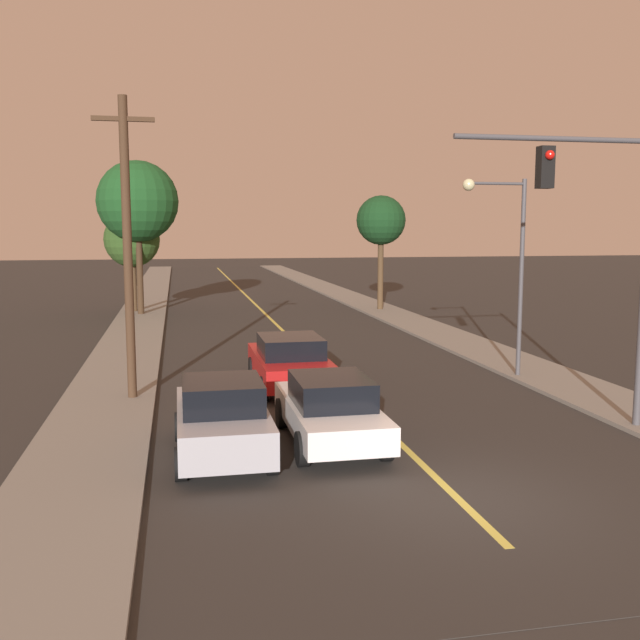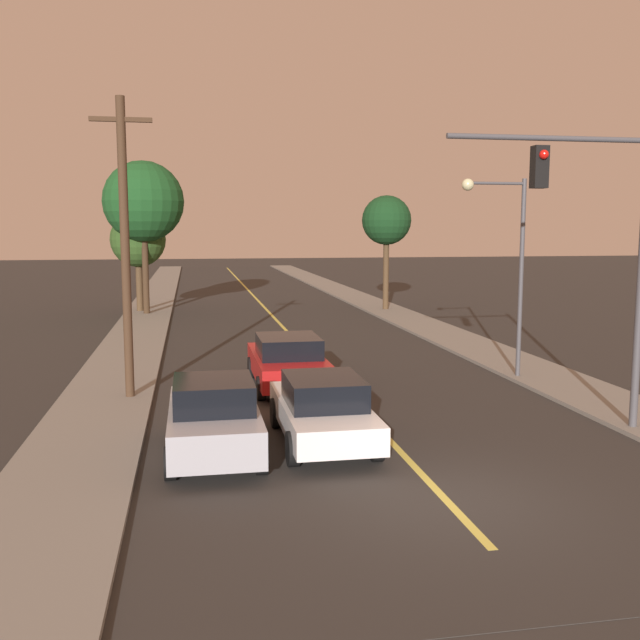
{
  "view_description": "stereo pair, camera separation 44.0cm",
  "coord_description": "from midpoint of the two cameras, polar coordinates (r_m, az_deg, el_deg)",
  "views": [
    {
      "loc": [
        -4.68,
        -11.17,
        4.67
      ],
      "look_at": [
        0.0,
        12.15,
        1.6
      ],
      "focal_mm": 40.0,
      "sensor_mm": 36.0,
      "label": 1
    },
    {
      "loc": [
        -4.25,
        -11.25,
        4.67
      ],
      "look_at": [
        0.0,
        12.15,
        1.6
      ],
      "focal_mm": 40.0,
      "sensor_mm": 36.0,
      "label": 2
    }
  ],
  "objects": [
    {
      "name": "tree_left_far",
      "position": [
        40.51,
        -14.06,
        6.22
      ],
      "size": [
        3.01,
        3.01,
        5.44
      ],
      "color": "#4C3823",
      "rests_on": "ground"
    },
    {
      "name": "road_surface",
      "position": [
        47.65,
        -4.87,
        1.71
      ],
      "size": [
        10.71,
        80.0,
        0.01
      ],
      "color": "#2D2B28",
      "rests_on": "ground"
    },
    {
      "name": "car_outer_lane_front",
      "position": [
        14.84,
        -7.65,
        -7.75
      ],
      "size": [
        1.93,
        4.13,
        1.64
      ],
      "color": "#A5A8B2",
      "rests_on": "ground"
    },
    {
      "name": "sidewalk_left",
      "position": [
        47.48,
        -12.83,
        1.6
      ],
      "size": [
        2.5,
        80.0,
        0.12
      ],
      "color": "gray",
      "rests_on": "ground"
    },
    {
      "name": "car_near_lane_second",
      "position": [
        20.98,
        -1.99,
        -3.3
      ],
      "size": [
        2.1,
        4.79,
        1.55
      ],
      "color": "red",
      "rests_on": "ground"
    },
    {
      "name": "tree_right_near",
      "position": [
        40.31,
        5.66,
        7.87
      ],
      "size": [
        2.75,
        2.75,
        6.37
      ],
      "color": "#4C3823",
      "rests_on": "ground"
    },
    {
      "name": "streetlamp_right",
      "position": [
        22.47,
        15.17,
        5.65
      ],
      "size": [
        2.05,
        0.36,
        6.03
      ],
      "color": "#47474C",
      "rests_on": "ground"
    },
    {
      "name": "car_near_lane_front",
      "position": [
        15.57,
        1.03,
        -7.12
      ],
      "size": [
        1.92,
        4.52,
        1.51
      ],
      "color": "white",
      "rests_on": "ground"
    },
    {
      "name": "tree_left_near",
      "position": [
        39.17,
        -13.64,
        9.18
      ],
      "size": [
        4.26,
        4.26,
        8.09
      ],
      "color": "#3D2B1C",
      "rests_on": "ground"
    },
    {
      "name": "ground_plane",
      "position": [
        12.94,
        10.98,
        -13.95
      ],
      "size": [
        200.0,
        200.0,
        0.0
      ],
      "primitive_type": "plane",
      "color": "#2D2B28"
    },
    {
      "name": "sidewalk_right",
      "position": [
        48.71,
        2.89,
        1.92
      ],
      "size": [
        2.5,
        80.0,
        0.12
      ],
      "color": "gray",
      "rests_on": "ground"
    },
    {
      "name": "utility_pole_left",
      "position": [
        19.66,
        -14.72,
        5.92
      ],
      "size": [
        1.6,
        0.24,
        7.96
      ],
      "color": "#422D1E",
      "rests_on": "ground"
    },
    {
      "name": "traffic_signal_mast",
      "position": [
        17.13,
        22.31,
        6.7
      ],
      "size": [
        4.77,
        0.42,
        6.72
      ],
      "color": "#47474C",
      "rests_on": "ground"
    }
  ]
}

